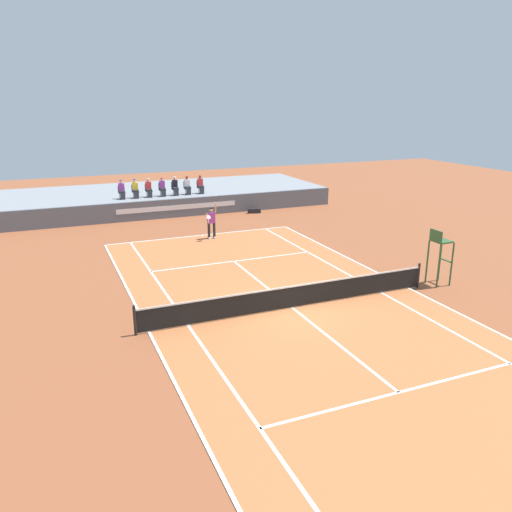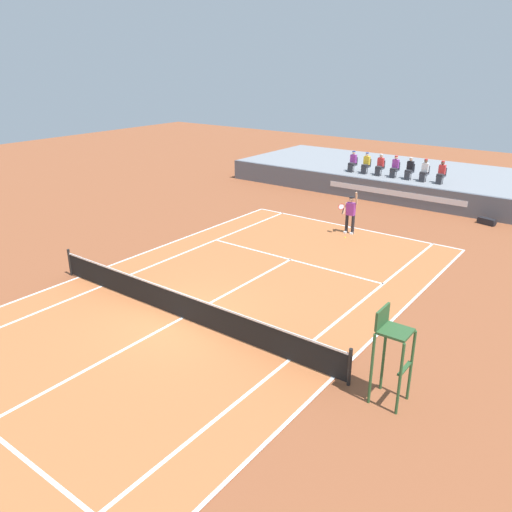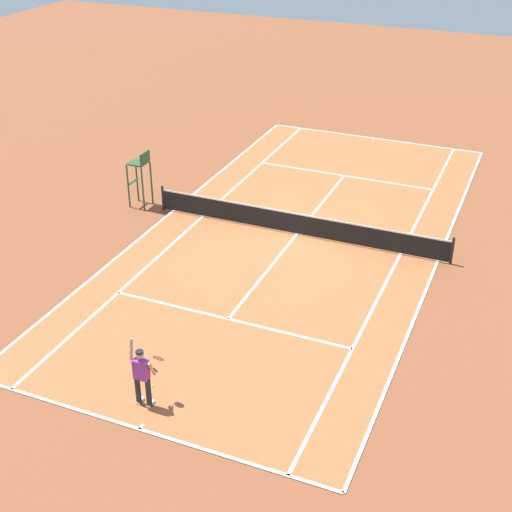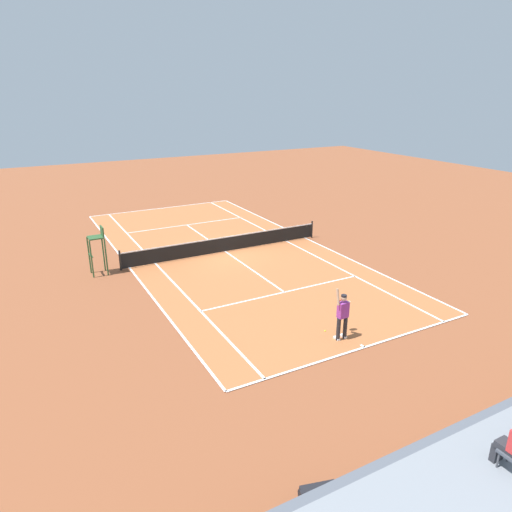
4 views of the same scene
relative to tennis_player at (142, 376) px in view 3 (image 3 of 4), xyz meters
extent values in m
plane|color=brown|center=(-0.36, -10.99, -0.99)|extent=(80.00, 80.00, 0.00)
cube|color=#B76638|center=(-0.36, -10.99, -0.98)|extent=(10.98, 23.78, 0.02)
cube|color=white|center=(-0.36, 0.90, -0.97)|extent=(10.98, 0.10, 0.01)
cube|color=white|center=(-0.36, -22.88, -0.97)|extent=(10.98, 0.10, 0.01)
cube|color=white|center=(-5.85, -10.99, -0.97)|extent=(0.10, 23.78, 0.01)
cube|color=white|center=(5.13, -10.99, -0.97)|extent=(0.10, 23.78, 0.01)
cube|color=white|center=(-4.47, -10.99, -0.97)|extent=(0.10, 23.78, 0.01)
cube|color=white|center=(3.75, -10.99, -0.97)|extent=(0.10, 23.78, 0.01)
cube|color=white|center=(-0.36, -4.59, -0.97)|extent=(8.22, 0.10, 0.01)
cube|color=white|center=(-0.36, -17.39, -0.97)|extent=(8.22, 0.10, 0.01)
cube|color=white|center=(-0.36, -10.99, -0.97)|extent=(0.10, 12.80, 0.01)
cube|color=white|center=(-0.36, 0.80, -0.97)|extent=(0.10, 0.20, 0.01)
cube|color=white|center=(-0.36, -22.78, -0.97)|extent=(0.10, 0.20, 0.01)
cylinder|color=black|center=(-6.30, -10.99, -0.46)|extent=(0.10, 0.10, 1.07)
cylinder|color=black|center=(5.58, -10.99, -0.46)|extent=(0.10, 0.10, 1.07)
cube|color=black|center=(-0.36, -10.99, -0.51)|extent=(11.78, 0.02, 0.84)
cube|color=white|center=(-0.36, -10.99, -0.09)|extent=(11.78, 0.03, 0.06)
cylinder|color=#232328|center=(0.17, 0.02, -0.53)|extent=(0.15, 0.15, 0.92)
cylinder|color=#232328|center=(-0.15, 0.01, -0.53)|extent=(0.15, 0.15, 0.92)
cube|color=white|center=(0.17, -0.04, -0.94)|extent=(0.13, 0.28, 0.10)
cube|color=white|center=(-0.15, -0.05, -0.94)|extent=(0.13, 0.28, 0.10)
cube|color=purple|center=(0.01, 0.02, 0.23)|extent=(0.41, 0.26, 0.60)
sphere|color=tan|center=(0.01, 0.02, 0.70)|extent=(0.22, 0.22, 0.22)
cylinder|color=black|center=(0.01, 0.02, 0.79)|extent=(0.21, 0.21, 0.06)
cylinder|color=tan|center=(0.27, 0.00, 0.79)|extent=(0.10, 0.22, 0.61)
cylinder|color=tan|center=(-0.25, -0.09, 0.25)|extent=(0.10, 0.33, 0.56)
cylinder|color=black|center=(-0.29, -0.21, 0.12)|extent=(0.04, 0.19, 0.25)
torus|color=red|center=(-0.29, -0.39, 0.38)|extent=(0.31, 0.21, 0.26)
cylinder|color=silver|center=(-0.29, -0.39, 0.38)|extent=(0.28, 0.17, 0.22)
sphere|color=#D1E533|center=(0.18, -0.74, -0.96)|extent=(0.07, 0.07, 0.07)
cylinder|color=#2D562D|center=(7.00, -10.64, -0.04)|extent=(0.07, 0.07, 1.90)
cylinder|color=#2D562D|center=(7.00, -11.34, -0.04)|extent=(0.07, 0.07, 1.90)
cylinder|color=#2D562D|center=(6.30, -10.64, -0.04)|extent=(0.07, 0.07, 1.90)
cylinder|color=#2D562D|center=(6.30, -11.34, -0.04)|extent=(0.07, 0.07, 1.90)
cube|color=#2D562D|center=(6.65, -10.99, 0.94)|extent=(0.70, 0.70, 0.06)
cube|color=#2D562D|center=(6.30, -10.99, 1.21)|extent=(0.06, 0.70, 0.48)
cube|color=#2D562D|center=(6.97, -10.99, 0.05)|extent=(0.10, 0.70, 0.04)
camera|label=1|loc=(-8.66, -27.12, 6.64)|focal=35.87mm
camera|label=2|loc=(10.19, -21.14, 6.78)|focal=35.48mm
camera|label=3|loc=(-8.60, 12.69, 11.99)|focal=50.52mm
camera|label=4|loc=(9.99, 11.89, 7.74)|focal=32.54mm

